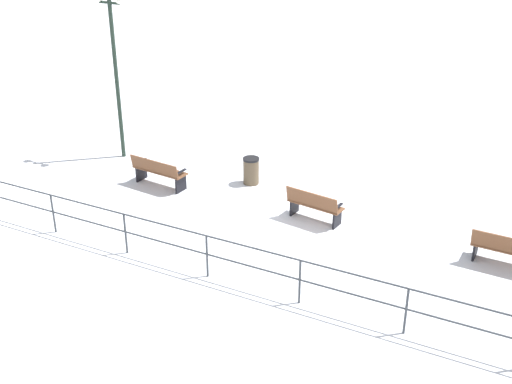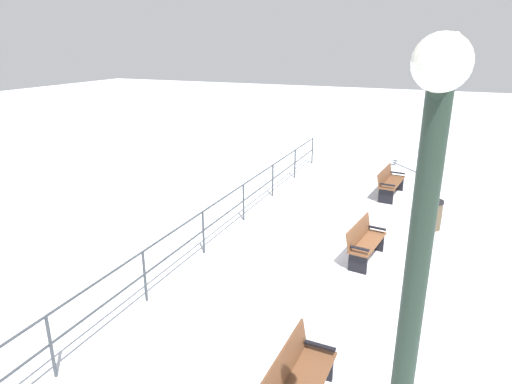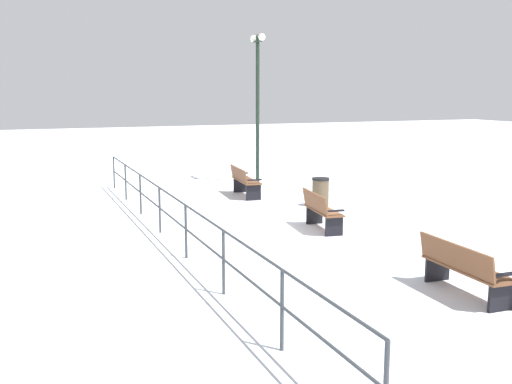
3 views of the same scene
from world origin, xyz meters
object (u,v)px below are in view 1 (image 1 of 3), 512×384
Objects in this scene: lamppost_middle at (115,57)px; bench_third at (158,171)px; bench_nearest at (510,250)px; bench_second at (314,205)px; trash_bin at (251,171)px.

bench_third is at bearing -120.58° from lamppost_middle.
bench_nearest is 9.48m from bench_third.
bench_nearest is at bearing -96.46° from lamppost_middle.
lamppost_middle reaches higher than bench_second.
lamppost_middle reaches higher than bench_third.
bench_second is at bearing -117.79° from trash_bin.
bench_second is 7.66m from lamppost_middle.
lamppost_middle is 5.33m from trash_bin.
lamppost_middle is (1.30, 7.05, 2.71)m from bench_second.
lamppost_middle is (1.33, 11.79, 2.73)m from bench_nearest.
bench_nearest is at bearing -100.59° from trash_bin.
trash_bin is at bearing -52.79° from bench_third.
bench_third is 2.17× the size of trash_bin.
bench_second is 1.92× the size of trash_bin.
trash_bin is at bearing 81.12° from bench_nearest.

